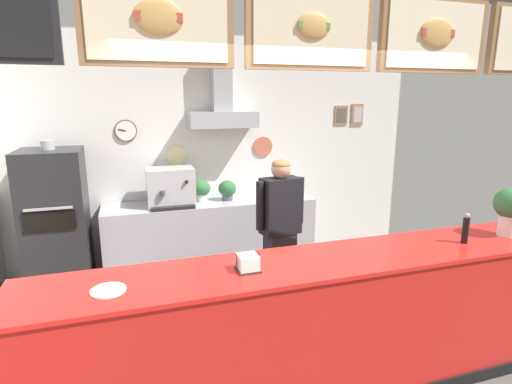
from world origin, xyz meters
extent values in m
plane|color=#514C47|center=(0.00, 0.00, 0.00)|extent=(6.57, 6.57, 0.00)
cube|color=gray|center=(0.00, 2.59, 1.48)|extent=(5.47, 0.12, 2.96)
cube|color=white|center=(0.00, 2.52, 1.48)|extent=(5.43, 0.01, 2.92)
cylinder|color=black|center=(-1.19, 2.51, 1.79)|extent=(0.26, 0.02, 0.26)
cylinder|color=white|center=(-1.19, 2.50, 1.79)|extent=(0.24, 0.01, 0.24)
cube|color=black|center=(-1.23, 2.49, 1.80)|extent=(0.09, 0.01, 0.03)
cylinder|color=beige|center=(-0.59, 2.51, 1.46)|extent=(0.25, 0.02, 0.25)
cylinder|color=#C1664C|center=(0.58, 2.51, 1.53)|extent=(0.27, 0.02, 0.27)
cube|color=#997047|center=(1.76, 2.51, 1.94)|extent=(0.20, 0.02, 0.27)
cube|color=#4C4C4C|center=(1.76, 2.50, 1.94)|extent=(0.14, 0.01, 0.19)
cube|color=#997047|center=(2.02, 2.51, 1.94)|extent=(0.19, 0.02, 0.31)
cube|color=#ADADAD|center=(2.02, 2.50, 1.94)|extent=(0.13, 0.01, 0.22)
cube|color=#A3A5AD|center=(-0.01, 2.35, 1.91)|extent=(0.86, 0.35, 0.20)
cube|color=#A3A5AD|center=(-0.01, 2.41, 2.46)|extent=(0.24, 0.24, 0.90)
cube|color=olive|center=(-0.97, -0.15, 2.61)|extent=(0.89, 0.05, 0.52)
cube|color=beige|center=(-0.97, -0.18, 2.61)|extent=(0.80, 0.01, 0.46)
ellipsoid|color=tan|center=(-0.97, -0.19, 2.63)|extent=(0.28, 0.04, 0.20)
cube|color=#B74233|center=(-0.97, -0.20, 2.63)|extent=(0.27, 0.01, 0.05)
cube|color=#9E754C|center=(0.00, -0.15, 2.61)|extent=(0.89, 0.05, 0.52)
cube|color=beige|center=(0.00, -0.18, 2.61)|extent=(0.80, 0.01, 0.46)
ellipsoid|color=tan|center=(0.00, -0.19, 2.63)|extent=(0.24, 0.04, 0.16)
cube|color=#51843D|center=(0.00, -0.20, 2.63)|extent=(0.22, 0.01, 0.04)
cube|color=olive|center=(0.97, -0.15, 2.61)|extent=(0.89, 0.05, 0.52)
cube|color=#F2E5C6|center=(0.97, -0.18, 2.61)|extent=(0.80, 0.01, 0.46)
ellipsoid|color=tan|center=(0.97, -0.19, 2.63)|extent=(0.30, 0.04, 0.21)
cube|color=#B74233|center=(0.97, -0.20, 2.63)|extent=(0.28, 0.01, 0.05)
cube|color=red|center=(0.00, -0.31, 0.52)|extent=(3.87, 0.60, 1.04)
cube|color=red|center=(0.00, -0.31, 1.05)|extent=(3.95, 0.63, 0.03)
cube|color=#A3A5AD|center=(-0.23, 2.19, 0.45)|extent=(2.63, 0.64, 0.90)
cube|color=gray|center=(-0.23, 2.19, 0.16)|extent=(2.50, 0.59, 0.02)
cube|color=#232326|center=(-1.99, 2.07, 0.82)|extent=(0.65, 0.68, 1.64)
cube|color=black|center=(-1.99, 1.72, 0.95)|extent=(0.49, 0.02, 0.20)
cube|color=#A3A5AD|center=(-1.99, 1.70, 1.08)|extent=(0.46, 0.02, 0.02)
cylinder|color=#A3A5AD|center=(-1.99, 2.07, 1.69)|extent=(0.14, 0.14, 0.10)
cube|color=#232328|center=(0.25, 0.98, 0.41)|extent=(0.32, 0.25, 0.82)
cube|color=black|center=(0.25, 0.98, 1.11)|extent=(0.42, 0.29, 0.58)
cylinder|color=black|center=(0.48, 1.02, 1.14)|extent=(0.08, 0.08, 0.49)
cylinder|color=black|center=(0.02, 0.94, 1.14)|extent=(0.08, 0.08, 0.49)
sphere|color=tan|center=(0.25, 0.98, 1.49)|extent=(0.20, 0.20, 0.20)
ellipsoid|color=olive|center=(0.25, 0.98, 1.53)|extent=(0.19, 0.19, 0.11)
cube|color=#B7BABF|center=(-0.72, 2.17, 1.13)|extent=(0.56, 0.38, 0.45)
cylinder|color=#4C4C51|center=(-0.83, 1.95, 1.10)|extent=(0.06, 0.06, 0.06)
cube|color=black|center=(-0.72, 1.94, 0.92)|extent=(0.50, 0.10, 0.04)
sphere|color=black|center=(-0.55, 1.96, 1.22)|extent=(0.04, 0.04, 0.04)
cylinder|color=#4C4C51|center=(-0.01, 2.18, 0.94)|extent=(0.14, 0.14, 0.07)
ellipsoid|color=#2D6638|center=(-0.01, 2.18, 1.05)|extent=(0.23, 0.23, 0.20)
cylinder|color=beige|center=(-0.34, 2.21, 0.95)|extent=(0.13, 0.13, 0.09)
ellipsoid|color=#2D6638|center=(-0.34, 2.21, 1.07)|extent=(0.22, 0.22, 0.20)
cylinder|color=white|center=(-1.36, -0.36, 1.07)|extent=(0.20, 0.20, 0.01)
cylinder|color=silver|center=(1.74, -0.32, 1.16)|extent=(0.14, 0.14, 0.19)
cylinder|color=gray|center=(1.74, -0.32, 1.10)|extent=(0.13, 0.13, 0.06)
ellipsoid|color=#2D6638|center=(1.74, -0.32, 1.34)|extent=(0.25, 0.25, 0.25)
cylinder|color=black|center=(1.27, -0.35, 1.17)|extent=(0.05, 0.05, 0.20)
sphere|color=gray|center=(1.27, -0.35, 1.29)|extent=(0.04, 0.04, 0.04)
cube|color=#262628|center=(-0.49, -0.33, 1.07)|extent=(0.15, 0.15, 0.01)
cylinder|color=#262628|center=(-0.56, -0.33, 1.13)|extent=(0.01, 0.01, 0.12)
cylinder|color=#262628|center=(-0.41, -0.33, 1.13)|extent=(0.01, 0.01, 0.12)
cube|color=white|center=(-0.49, -0.33, 1.12)|extent=(0.13, 0.13, 0.10)
camera|label=1|loc=(-1.20, -2.71, 2.18)|focal=28.42mm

